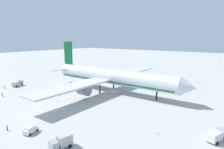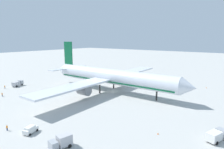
# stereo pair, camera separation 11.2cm
# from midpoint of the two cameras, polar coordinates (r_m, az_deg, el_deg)

# --- Properties ---
(ground_plane) EXTENTS (600.00, 600.00, 0.00)m
(ground_plane) POSITION_cam_midpoint_polar(r_m,az_deg,el_deg) (95.35, 0.13, -4.93)
(ground_plane) COLOR #B2B2AD
(airliner) EXTENTS (77.13, 83.06, 23.25)m
(airliner) POSITION_cam_midpoint_polar(r_m,az_deg,el_deg) (94.38, -0.51, -0.64)
(airliner) COLOR silver
(airliner) RESTS_ON ground
(service_truck_0) EXTENTS (3.44, 5.52, 3.08)m
(service_truck_0) POSITION_cam_midpoint_polar(r_m,az_deg,el_deg) (50.13, -14.23, -18.11)
(service_truck_0) COLOR #999EA5
(service_truck_0) RESTS_ON ground
(service_truck_2) EXTENTS (3.99, 6.56, 2.69)m
(service_truck_2) POSITION_cam_midpoint_polar(r_m,az_deg,el_deg) (116.87, -25.39, -2.33)
(service_truck_2) COLOR #999EA5
(service_truck_2) RESTS_ON ground
(service_truck_3) EXTENTS (4.39, 6.84, 2.56)m
(service_truck_3) POSITION_cam_midpoint_polar(r_m,az_deg,el_deg) (58.05, 27.83, -15.12)
(service_truck_3) COLOR #999EA5
(service_truck_3) RESTS_ON ground
(service_van) EXTENTS (3.06, 4.59, 1.97)m
(service_van) POSITION_cam_midpoint_polar(r_m,az_deg,el_deg) (59.80, -22.28, -14.35)
(service_van) COLOR white
(service_van) RESTS_ON ground
(ground_worker_0) EXTENTS (0.56, 0.56, 1.60)m
(ground_worker_0) POSITION_cam_midpoint_polar(r_m,az_deg,el_deg) (63.97, -27.83, -13.36)
(ground_worker_0) COLOR navy
(ground_worker_0) RESTS_ON ground
(ground_worker_1) EXTENTS (0.54, 0.54, 1.75)m
(ground_worker_1) POSITION_cam_midpoint_polar(r_m,az_deg,el_deg) (114.17, -28.35, -3.16)
(ground_worker_1) COLOR #3F3F47
(ground_worker_1) RESTS_ON ground
(ground_worker_2) EXTENTS (0.56, 0.56, 1.78)m
(ground_worker_2) POSITION_cam_midpoint_polar(r_m,az_deg,el_deg) (99.85, -28.94, -5.02)
(ground_worker_2) COLOR #3F3F47
(ground_worker_2) RESTS_ON ground
(traffic_cone_1) EXTENTS (0.36, 0.36, 0.55)m
(traffic_cone_1) POSITION_cam_midpoint_polar(r_m,az_deg,el_deg) (56.55, 13.10, -16.14)
(traffic_cone_1) COLOR orange
(traffic_cone_1) RESTS_ON ground
(traffic_cone_2) EXTENTS (0.36, 0.36, 0.55)m
(traffic_cone_2) POSITION_cam_midpoint_polar(r_m,az_deg,el_deg) (137.41, 4.74, -0.05)
(traffic_cone_2) COLOR orange
(traffic_cone_2) RESTS_ON ground
(traffic_cone_3) EXTENTS (0.36, 0.36, 0.55)m
(traffic_cone_3) POSITION_cam_midpoint_polar(r_m,az_deg,el_deg) (112.87, 25.43, -3.38)
(traffic_cone_3) COLOR orange
(traffic_cone_3) RESTS_ON ground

